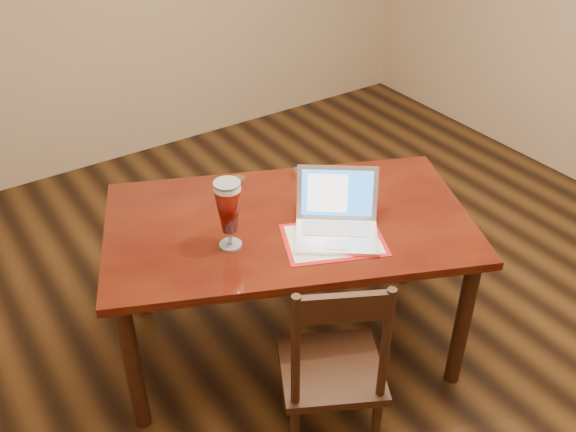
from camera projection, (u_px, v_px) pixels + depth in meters
ground at (365, 321)px, 3.50m from camera, size 5.00×5.00×0.00m
dining_table at (288, 236)px, 2.97m from camera, size 1.89×1.52×1.10m
dining_chair at (333, 370)px, 2.60m from camera, size 0.55×0.54×0.98m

